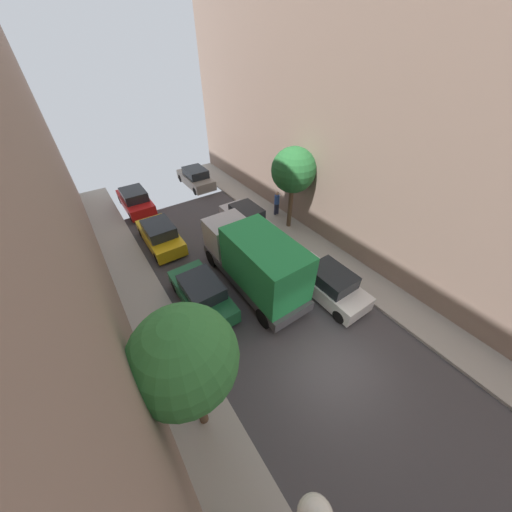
{
  "coord_description": "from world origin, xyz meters",
  "views": [
    {
      "loc": [
        -5.42,
        -2.65,
        10.07
      ],
      "look_at": [
        1.13,
        6.8,
        0.5
      ],
      "focal_mm": 18.56,
      "sensor_mm": 36.0,
      "label": 1
    }
  ],
  "objects_px": {
    "parked_car_right_2": "(328,283)",
    "street_tree_1": "(293,171)",
    "parked_car_right_3": "(246,218)",
    "parked_car_left_2": "(202,293)",
    "street_tree_0": "(184,359)",
    "delivery_truck": "(254,260)",
    "pedestrian": "(277,202)",
    "parked_car_left_4": "(135,200)",
    "parked_car_right_4": "(196,178)",
    "parked_car_left_3": "(160,235)"
  },
  "relations": [
    {
      "from": "parked_car_right_3",
      "to": "parked_car_right_4",
      "type": "xyz_separation_m",
      "value": [
        0.0,
        7.89,
        0.0
      ]
    },
    {
      "from": "parked_car_left_2",
      "to": "parked_car_right_3",
      "type": "height_order",
      "value": "same"
    },
    {
      "from": "parked_car_left_2",
      "to": "pedestrian",
      "type": "relative_size",
      "value": 2.44
    },
    {
      "from": "delivery_truck",
      "to": "parked_car_right_2",
      "type": "bearing_deg",
      "value": -42.57
    },
    {
      "from": "pedestrian",
      "to": "parked_car_right_2",
      "type": "bearing_deg",
      "value": -109.37
    },
    {
      "from": "delivery_truck",
      "to": "street_tree_0",
      "type": "xyz_separation_m",
      "value": [
        -4.96,
        -4.22,
        2.26
      ]
    },
    {
      "from": "parked_car_right_3",
      "to": "street_tree_0",
      "type": "distance_m",
      "value": 12.4
    },
    {
      "from": "parked_car_left_3",
      "to": "parked_car_left_2",
      "type": "bearing_deg",
      "value": -90.0
    },
    {
      "from": "street_tree_0",
      "to": "street_tree_1",
      "type": "height_order",
      "value": "street_tree_0"
    },
    {
      "from": "parked_car_left_3",
      "to": "pedestrian",
      "type": "bearing_deg",
      "value": -9.18
    },
    {
      "from": "street_tree_0",
      "to": "street_tree_1",
      "type": "xyz_separation_m",
      "value": [
        10.01,
        7.5,
        -0.07
      ]
    },
    {
      "from": "parked_car_left_4",
      "to": "street_tree_1",
      "type": "xyz_separation_m",
      "value": [
        7.75,
        -8.38,
        3.26
      ]
    },
    {
      "from": "parked_car_right_4",
      "to": "street_tree_1",
      "type": "height_order",
      "value": "street_tree_1"
    },
    {
      "from": "street_tree_1",
      "to": "street_tree_0",
      "type": "bearing_deg",
      "value": -143.16
    },
    {
      "from": "parked_car_left_2",
      "to": "street_tree_1",
      "type": "relative_size",
      "value": 0.81
    },
    {
      "from": "parked_car_right_4",
      "to": "delivery_truck",
      "type": "distance_m",
      "value": 13.15
    },
    {
      "from": "parked_car_left_2",
      "to": "parked_car_right_2",
      "type": "bearing_deg",
      "value": -28.57
    },
    {
      "from": "parked_car_left_2",
      "to": "parked_car_left_4",
      "type": "distance_m",
      "value": 11.2
    },
    {
      "from": "parked_car_left_2",
      "to": "parked_car_right_3",
      "type": "distance_m",
      "value": 7.01
    },
    {
      "from": "parked_car_right_2",
      "to": "street_tree_1",
      "type": "xyz_separation_m",
      "value": [
        2.35,
        5.75,
        3.26
      ]
    },
    {
      "from": "parked_car_right_2",
      "to": "street_tree_1",
      "type": "relative_size",
      "value": 0.81
    },
    {
      "from": "parked_car_left_2",
      "to": "pedestrian",
      "type": "height_order",
      "value": "pedestrian"
    },
    {
      "from": "parked_car_left_3",
      "to": "parked_car_right_3",
      "type": "relative_size",
      "value": 1.0
    },
    {
      "from": "parked_car_left_2",
      "to": "street_tree_1",
      "type": "xyz_separation_m",
      "value": [
        7.75,
        2.81,
        3.26
      ]
    },
    {
      "from": "parked_car_left_3",
      "to": "parked_car_left_4",
      "type": "height_order",
      "value": "same"
    },
    {
      "from": "parked_car_right_3",
      "to": "parked_car_left_2",
      "type": "bearing_deg",
      "value": -140.34
    },
    {
      "from": "street_tree_1",
      "to": "parked_car_right_2",
      "type": "bearing_deg",
      "value": -112.22
    },
    {
      "from": "parked_car_right_3",
      "to": "parked_car_left_3",
      "type": "bearing_deg",
      "value": 166.29
    },
    {
      "from": "parked_car_right_3",
      "to": "parked_car_right_4",
      "type": "height_order",
      "value": "same"
    },
    {
      "from": "parked_car_left_4",
      "to": "street_tree_1",
      "type": "distance_m",
      "value": 11.87
    },
    {
      "from": "parked_car_right_2",
      "to": "street_tree_0",
      "type": "bearing_deg",
      "value": -167.16
    },
    {
      "from": "parked_car_right_2",
      "to": "parked_car_right_4",
      "type": "height_order",
      "value": "same"
    },
    {
      "from": "parked_car_left_2",
      "to": "delivery_truck",
      "type": "height_order",
      "value": "delivery_truck"
    },
    {
      "from": "parked_car_left_4",
      "to": "street_tree_0",
      "type": "height_order",
      "value": "street_tree_0"
    },
    {
      "from": "parked_car_left_4",
      "to": "street_tree_1",
      "type": "bearing_deg",
      "value": -47.24
    },
    {
      "from": "delivery_truck",
      "to": "pedestrian",
      "type": "relative_size",
      "value": 3.84
    },
    {
      "from": "parked_car_right_3",
      "to": "pedestrian",
      "type": "distance_m",
      "value": 2.64
    },
    {
      "from": "parked_car_right_3",
      "to": "street_tree_1",
      "type": "xyz_separation_m",
      "value": [
        2.35,
        -1.66,
        3.26
      ]
    },
    {
      "from": "parked_car_right_3",
      "to": "parked_car_right_4",
      "type": "relative_size",
      "value": 1.0
    },
    {
      "from": "parked_car_left_4",
      "to": "pedestrian",
      "type": "relative_size",
      "value": 2.44
    },
    {
      "from": "parked_car_left_2",
      "to": "parked_car_right_3",
      "type": "relative_size",
      "value": 1.0
    },
    {
      "from": "parked_car_left_4",
      "to": "parked_car_right_2",
      "type": "distance_m",
      "value": 15.13
    },
    {
      "from": "street_tree_0",
      "to": "parked_car_right_2",
      "type": "bearing_deg",
      "value": 12.84
    },
    {
      "from": "parked_car_right_2",
      "to": "pedestrian",
      "type": "distance_m",
      "value": 7.89
    },
    {
      "from": "parked_car_right_2",
      "to": "delivery_truck",
      "type": "height_order",
      "value": "delivery_truck"
    },
    {
      "from": "parked_car_right_3",
      "to": "pedestrian",
      "type": "bearing_deg",
      "value": 0.48
    },
    {
      "from": "parked_car_left_4",
      "to": "parked_car_right_3",
      "type": "distance_m",
      "value": 8.62
    },
    {
      "from": "parked_car_right_2",
      "to": "delivery_truck",
      "type": "xyz_separation_m",
      "value": [
        -2.7,
        2.48,
        1.07
      ]
    },
    {
      "from": "parked_car_left_3",
      "to": "street_tree_0",
      "type": "distance_m",
      "value": 11.23
    },
    {
      "from": "pedestrian",
      "to": "parked_car_left_2",
      "type": "bearing_deg",
      "value": -150.69
    }
  ]
}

